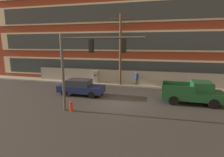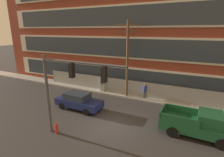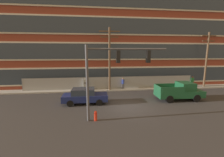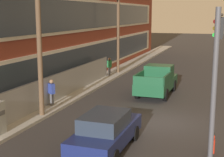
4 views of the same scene
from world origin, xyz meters
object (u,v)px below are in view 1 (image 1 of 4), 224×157
sedan_navy (81,87)px  pedestrian_by_fence (136,78)px  traffic_signal_mast (85,57)px  fire_hydrant (71,106)px  electrical_cabinet (96,77)px  utility_pole_near_corner (120,47)px  pickup_truck_dark_green (193,93)px

sedan_navy → pedestrian_by_fence: (4.94, 5.16, 0.18)m
traffic_signal_mast → fire_hydrant: (-1.24, -0.03, -3.71)m
sedan_navy → electrical_cabinet: size_ratio=2.77×
sedan_navy → utility_pole_near_corner: size_ratio=0.54×
traffic_signal_mast → fire_hydrant: 3.91m
traffic_signal_mast → utility_pole_near_corner: bearing=85.2°
utility_pole_near_corner → electrical_cabinet: size_ratio=5.08×
pedestrian_by_fence → utility_pole_near_corner: bearing=-167.0°
sedan_navy → pickup_truck_dark_green: bearing=-0.0°
pickup_truck_dark_green → sedan_navy: (-10.29, 0.00, -0.13)m
pickup_truck_dark_green → electrical_cabinet: pickup_truck_dark_green is taller
utility_pole_near_corner → electrical_cabinet: (-3.20, 0.38, -3.83)m
electrical_cabinet → sedan_navy: bearing=-88.0°
pickup_truck_dark_green → electrical_cabinet: 11.64m
pickup_truck_dark_green → electrical_cabinet: bearing=154.1°
utility_pole_near_corner → pedestrian_by_fence: 4.17m
pickup_truck_dark_green → utility_pole_near_corner: (-7.27, 4.71, 3.72)m
sedan_navy → utility_pole_near_corner: (3.02, 4.71, 3.85)m
electrical_cabinet → pedestrian_by_fence: bearing=0.7°
traffic_signal_mast → fire_hydrant: bearing=-178.8°
pedestrian_by_fence → fire_hydrant: (-3.90, -9.25, -0.59)m
pickup_truck_dark_green → traffic_signal_mast: bearing=-153.1°
sedan_navy → pedestrian_by_fence: bearing=46.2°
electrical_cabinet → pedestrian_by_fence: 5.12m
traffic_signal_mast → sedan_navy: (-2.28, 4.07, -3.29)m
pedestrian_by_fence → sedan_navy: bearing=-133.8°
traffic_signal_mast → sedan_navy: 5.71m
pickup_truck_dark_green → utility_pole_near_corner: bearing=147.1°
utility_pole_near_corner → fire_hydrant: 9.98m
traffic_signal_mast → utility_pole_near_corner: 8.83m
traffic_signal_mast → utility_pole_near_corner: (0.74, 8.78, 0.56)m
traffic_signal_mast → utility_pole_near_corner: size_ratio=0.72×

